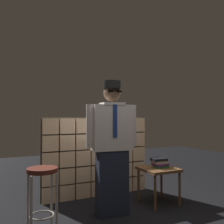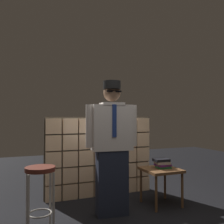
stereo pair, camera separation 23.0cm
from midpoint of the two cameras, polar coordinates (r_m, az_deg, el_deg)
name	(u,v)px [view 2 (the right image)]	position (r m, az deg, el deg)	size (l,w,h in m)	color
glass_block_wall	(101,157)	(4.19, -1.06, -10.37)	(1.86, 0.10, 1.34)	#E0B78C
standing_person	(112,145)	(3.34, 1.97, -7.63)	(0.72, 0.33, 1.81)	#1E2333
bar_stool	(40,184)	(2.97, -14.24, -15.90)	(0.34, 0.34, 0.75)	#592319
side_table	(161,173)	(3.88, 13.05, -13.76)	(0.52, 0.52, 0.54)	brown
book_stack	(162,163)	(3.88, 13.35, -11.57)	(0.25, 0.21, 0.14)	#1E592D
coffee_mug	(166,165)	(3.93, 14.23, -11.80)	(0.13, 0.08, 0.09)	navy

